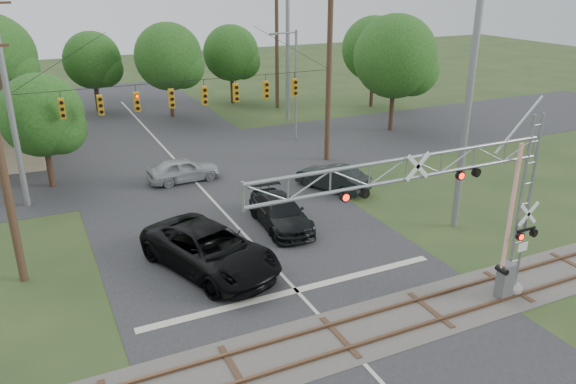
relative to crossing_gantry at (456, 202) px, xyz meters
name	(u,v)px	position (x,y,z in m)	size (l,w,h in m)	color
ground	(371,372)	(-4.31, -1.64, -4.61)	(160.00, 160.00, 0.00)	#243B1B
road_main	(254,245)	(-4.31, 8.36, -4.60)	(14.00, 90.00, 0.02)	#242426
road_cross	(177,162)	(-4.31, 22.36, -4.60)	(90.00, 12.00, 0.02)	#242426
railroad_track	(340,337)	(-4.31, 0.36, -4.58)	(90.00, 3.20, 0.17)	#433F3A
crossing_gantry	(456,202)	(0.00, 0.00, 0.00)	(11.93, 0.94, 7.37)	gray
traffic_signal_span	(202,89)	(-3.46, 18.36, 1.02)	(19.34, 0.36, 11.50)	gray
pickup_black	(210,249)	(-6.88, 7.08, -3.65)	(3.20, 6.93, 1.93)	black
car_dark	(280,212)	(-2.27, 9.84, -3.85)	(2.13, 5.23, 1.52)	black
sedan_silver	(183,170)	(-4.89, 18.45, -3.86)	(1.77, 4.41, 1.50)	#979A9E
suv_dark	(332,177)	(2.72, 13.26, -3.87)	(1.58, 4.53, 1.49)	black
streetlight	(294,80)	(5.28, 23.74, -0.01)	(2.19, 0.23, 8.23)	gray
utility_poles	(229,69)	(-0.67, 21.35, 1.55)	(25.02, 28.73, 13.65)	#3F271D
treeline	(105,60)	(-6.75, 33.48, 0.97)	(53.60, 24.30, 9.47)	#3C261B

